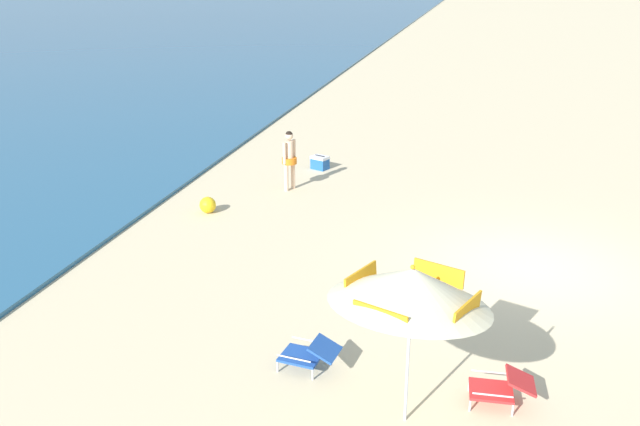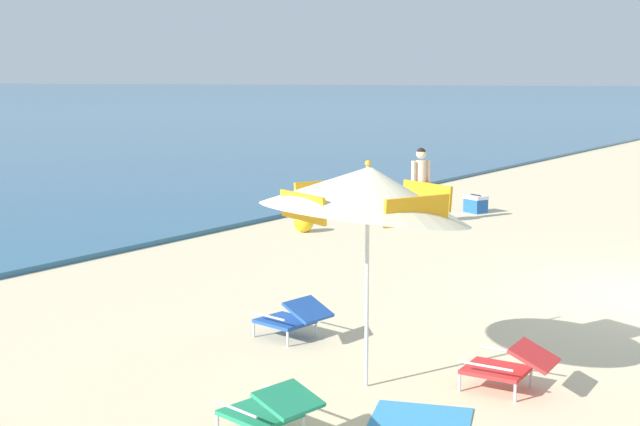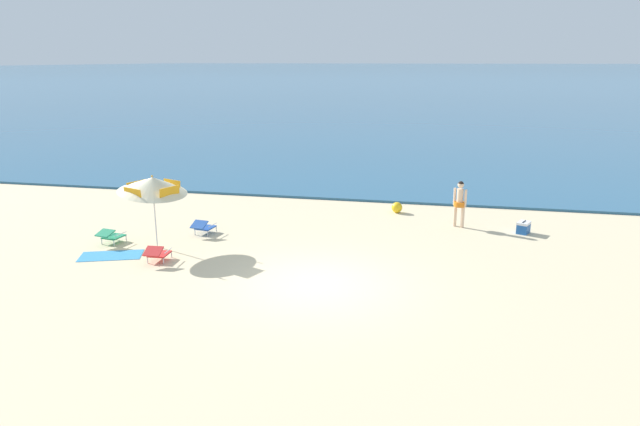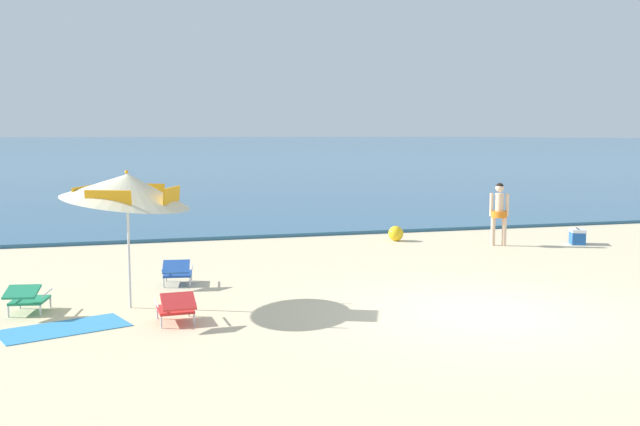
{
  "view_description": "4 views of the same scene",
  "coord_description": "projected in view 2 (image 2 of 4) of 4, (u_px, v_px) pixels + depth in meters",
  "views": [
    {
      "loc": [
        -13.19,
        1.27,
        5.77
      ],
      "look_at": [
        -1.51,
        4.07,
        1.37
      ],
      "focal_mm": 37.99,
      "sensor_mm": 36.0,
      "label": 1
    },
    {
      "loc": [
        -12.79,
        -2.43,
        3.08
      ],
      "look_at": [
        -1.33,
        5.32,
        0.96
      ],
      "focal_mm": 49.01,
      "sensor_mm": 36.0,
      "label": 2
    },
    {
      "loc": [
        2.99,
        -13.59,
        5.69
      ],
      "look_at": [
        -0.67,
        3.71,
        0.91
      ],
      "focal_mm": 31.93,
      "sensor_mm": 36.0,
      "label": 3
    },
    {
      "loc": [
        -5.57,
        -9.98,
        2.87
      ],
      "look_at": [
        -1.78,
        3.53,
        1.31
      ],
      "focal_mm": 39.53,
      "sensor_mm": 36.0,
      "label": 4
    }
  ],
  "objects": [
    {
      "name": "beach_umbrella_striped_main",
      "position": [
        368.0,
        191.0,
        8.54
      ],
      "size": [
        2.85,
        2.83,
        2.37
      ],
      "color": "silver",
      "rests_on": "ground"
    },
    {
      "name": "lounge_chair_under_umbrella",
      "position": [
        293.0,
        317.0,
        10.39
      ],
      "size": [
        0.65,
        0.95,
        0.51
      ],
      "color": "#1E4799",
      "rests_on": "ground"
    },
    {
      "name": "lounge_chair_beside_umbrella",
      "position": [
        509.0,
        365.0,
        8.65
      ],
      "size": [
        0.61,
        0.91,
        0.51
      ],
      "color": "red",
      "rests_on": "ground"
    },
    {
      "name": "lounge_chair_facing_sea",
      "position": [
        270.0,
        409.0,
        7.49
      ],
      "size": [
        0.68,
        0.94,
        0.5
      ],
      "color": "#1E7F56",
      "rests_on": "ground"
    },
    {
      "name": "person_standing_near_shore",
      "position": [
        421.0,
        180.0,
        18.66
      ],
      "size": [
        0.45,
        0.4,
        1.64
      ],
      "color": "beige",
      "rests_on": "ground"
    },
    {
      "name": "cooler_box",
      "position": [
        476.0,
        204.0,
        20.33
      ],
      "size": [
        0.52,
        0.59,
        0.43
      ],
      "color": "#1E56A8",
      "rests_on": "ground"
    },
    {
      "name": "beach_ball",
      "position": [
        304.0,
        222.0,
        17.73
      ],
      "size": [
        0.41,
        0.41,
        0.41
      ],
      "primitive_type": "sphere",
      "color": "yellow",
      "rests_on": "ground"
    }
  ]
}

